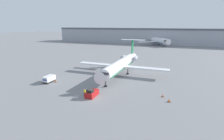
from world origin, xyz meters
The scene contains 10 objects.
ground_plane centered at (0.00, 0.00, 0.00)m, with size 600.00×600.00×0.00m, color slate.
terminal_building centered at (0.00, 120.00, 6.47)m, with size 180.00×16.80×12.89m.
airplane_main centered at (0.10, 20.27, 3.43)m, with size 30.57×31.95×10.26m.
pushback_tug centered at (-0.49, 0.69, 0.74)m, with size 1.87×3.81×1.95m.
luggage_cart centered at (-16.61, 5.44, 0.92)m, with size 1.88×3.64×1.84m.
worker_near_tug centered at (-2.22, 0.43, 0.84)m, with size 0.40×0.24×1.62m.
traffic_cone_left centered at (-14.81, 6.03, 0.39)m, with size 0.57×0.57×0.81m.
traffic_cone_right centered at (14.81, 6.09, 0.34)m, with size 0.51×0.51×0.71m.
traffic_cone_mid centered at (16.33, 3.79, 0.38)m, with size 0.64×0.64×0.80m.
airplane_parked_far_left centered at (1.34, 108.25, 3.92)m, with size 26.35×25.84×11.12m.
Camera 1 is at (17.09, -32.65, 16.09)m, focal length 28.00 mm.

